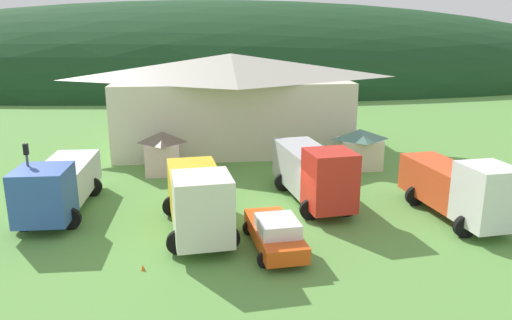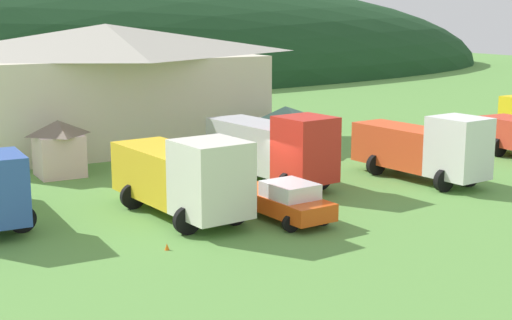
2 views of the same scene
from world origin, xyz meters
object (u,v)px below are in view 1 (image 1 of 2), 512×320
at_px(box_truck_blue, 58,184).
at_px(traffic_cone_near_pickup, 143,270).
at_px(traffic_light_west, 29,177).
at_px(play_shed_pink, 163,152).
at_px(heavy_rig_white, 459,187).
at_px(depot_building, 231,100).
at_px(play_shed_cream, 359,148).
at_px(crane_truck_red, 313,171).
at_px(service_pickup_orange, 275,233).
at_px(heavy_rig_striped, 198,198).

xyz_separation_m(box_truck_blue, traffic_cone_near_pickup, (5.13, -7.18, -1.64)).
bearing_deg(traffic_light_west, play_shed_pink, 56.12).
bearing_deg(heavy_rig_white, traffic_light_west, -100.40).
bearing_deg(depot_building, traffic_cone_near_pickup, -103.32).
relative_size(play_shed_cream, heavy_rig_white, 0.40).
distance_m(box_truck_blue, traffic_cone_near_pickup, 8.97).
relative_size(crane_truck_red, traffic_cone_near_pickup, 16.62).
height_order(play_shed_pink, service_pickup_orange, play_shed_pink).
bearing_deg(box_truck_blue, traffic_light_west, -24.26).
xyz_separation_m(depot_building, heavy_rig_striped, (-2.78, -17.84, -2.15)).
relative_size(depot_building, traffic_light_west, 4.59).
bearing_deg(heavy_rig_white, heavy_rig_striped, -95.39).
xyz_separation_m(box_truck_blue, heavy_rig_white, (20.81, -3.33, 0.14)).
distance_m(traffic_light_west, traffic_cone_near_pickup, 8.47).
bearing_deg(heavy_rig_white, traffic_cone_near_pickup, -82.47).
bearing_deg(service_pickup_orange, play_shed_pink, -160.72).
bearing_deg(heavy_rig_striped, traffic_light_west, -108.13).
distance_m(play_shed_cream, box_truck_blue, 19.98).
bearing_deg(play_shed_cream, traffic_light_west, -156.46).
height_order(depot_building, heavy_rig_striped, depot_building).
xyz_separation_m(play_shed_cream, heavy_rig_striped, (-11.35, -10.32, 0.36)).
bearing_deg(depot_building, heavy_rig_white, -59.00).
xyz_separation_m(heavy_rig_striped, crane_truck_red, (6.50, 3.60, 0.04)).
xyz_separation_m(box_truck_blue, heavy_rig_striped, (7.44, -3.53, 0.18)).
bearing_deg(service_pickup_orange, crane_truck_red, 147.42).
xyz_separation_m(play_shed_pink, box_truck_blue, (-5.04, -6.98, 0.12)).
height_order(heavy_rig_white, traffic_light_west, traffic_light_west).
relative_size(heavy_rig_striped, crane_truck_red, 0.97).
xyz_separation_m(depot_building, service_pickup_orange, (0.65, -20.15, -3.15)).
xyz_separation_m(service_pickup_orange, traffic_cone_near_pickup, (-5.74, -1.33, -0.83)).
bearing_deg(play_shed_pink, service_pickup_orange, -65.60).
distance_m(play_shed_cream, traffic_light_west, 21.43).
xyz_separation_m(heavy_rig_white, traffic_cone_near_pickup, (-15.68, -3.84, -1.77)).
height_order(box_truck_blue, heavy_rig_striped, heavy_rig_striped).
bearing_deg(service_pickup_orange, box_truck_blue, -123.41).
relative_size(play_shed_pink, heavy_rig_striped, 0.37).
height_order(box_truck_blue, traffic_light_west, traffic_light_west).
distance_m(crane_truck_red, traffic_cone_near_pickup, 11.56).
bearing_deg(service_pickup_orange, traffic_cone_near_pickup, -82.06).
height_order(play_shed_cream, traffic_cone_near_pickup, play_shed_cream).
relative_size(depot_building, play_shed_pink, 6.69).
relative_size(play_shed_cream, traffic_cone_near_pickup, 6.21).
height_order(box_truck_blue, heavy_rig_white, heavy_rig_white).
distance_m(play_shed_pink, box_truck_blue, 8.62).
height_order(play_shed_cream, crane_truck_red, crane_truck_red).
height_order(play_shed_cream, heavy_rig_striped, heavy_rig_striped).
bearing_deg(heavy_rig_striped, box_truck_blue, -121.42).
xyz_separation_m(heavy_rig_striped, heavy_rig_white, (13.37, 0.20, -0.05)).
height_order(play_shed_pink, heavy_rig_striped, heavy_rig_striped).
distance_m(heavy_rig_striped, heavy_rig_white, 13.38).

